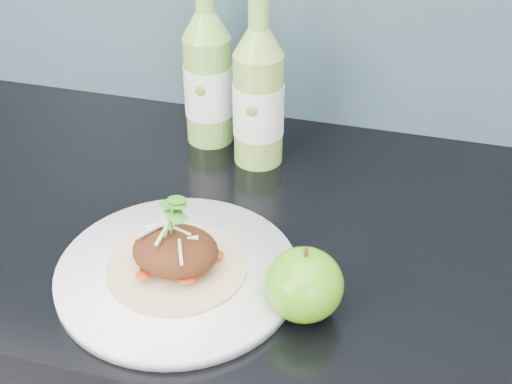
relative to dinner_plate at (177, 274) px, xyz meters
The scene contains 5 objects.
dinner_plate is the anchor object (origin of this frame).
pork_taco 0.04m from the dinner_plate, 90.00° to the left, with size 0.17×0.17×0.10m.
green_apple 0.16m from the dinner_plate, ahead, with size 0.10×0.10×0.09m.
cider_bottle_left 0.34m from the dinner_plate, 101.38° to the left, with size 0.09×0.09×0.27m.
cider_bottle_right 0.30m from the dinner_plate, 85.34° to the left, with size 0.09×0.09×0.27m.
Camera 1 is at (0.21, 0.97, 1.47)m, focal length 50.00 mm.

